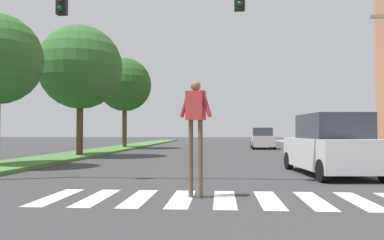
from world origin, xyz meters
The scene contains 10 objects.
ground_plane centered at (0.00, 30.00, 0.00)m, with size 140.00×140.00×0.00m, color #38383A.
crosswalk centered at (0.00, 7.95, 0.00)m, with size 7.65×2.20×0.01m.
median_strip centered at (-8.35, 28.00, 0.07)m, with size 2.74×64.00×0.15m, color #477A38.
tree_far centered at (-7.88, 20.62, 4.98)m, with size 4.63×4.63×7.16m.
tree_distant centered at (-8.09, 31.23, 5.30)m, with size 4.42×4.42×7.38m.
sidewalk_right centered at (9.33, 28.00, 0.07)m, with size 3.00×64.00×0.15m, color #9E9991.
traffic_light_gantry centered at (-4.57, 10.36, 4.37)m, with size 9.17×0.30×6.00m.
pedestrian_performer centered at (-0.62, 8.12, 1.66)m, with size 0.74×0.35×2.49m.
suv_crossing centered at (3.46, 12.70, 0.93)m, with size 2.29×4.73×1.97m.
sedan_midblock centered at (3.33, 32.14, 0.80)m, with size 1.99×4.37×1.74m.
Camera 1 is at (-0.07, -0.04, 1.40)m, focal length 35.88 mm.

